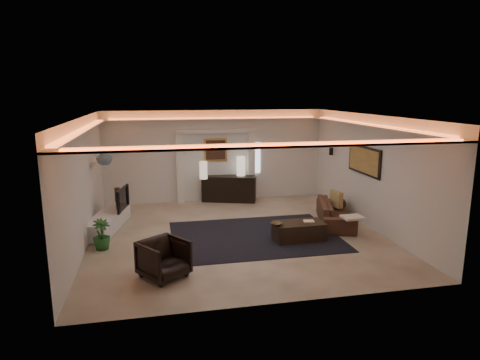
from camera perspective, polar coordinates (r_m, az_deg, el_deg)
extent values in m
plane|color=beige|center=(10.40, -0.41, -7.47)|extent=(7.00, 7.00, 0.00)
plane|color=white|center=(9.83, -0.43, 8.69)|extent=(7.00, 7.00, 0.00)
plane|color=silver|center=(13.42, -3.37, 3.30)|extent=(7.00, 0.00, 7.00)
plane|color=silver|center=(6.72, 5.48, -5.46)|extent=(7.00, 0.00, 7.00)
plane|color=silver|center=(9.95, -20.59, -0.47)|extent=(0.00, 7.00, 7.00)
plane|color=silver|center=(11.23, 17.38, 1.09)|extent=(0.00, 7.00, 7.00)
cube|color=silver|center=(9.85, -0.43, 7.06)|extent=(7.00, 7.00, 0.04)
cube|color=white|center=(13.67, 2.26, 3.05)|extent=(0.25, 0.03, 1.00)
cube|color=black|center=(10.30, 2.01, -7.65)|extent=(4.00, 3.00, 0.01)
cube|color=silver|center=(13.26, -8.21, 1.56)|extent=(0.22, 0.20, 2.20)
cube|color=silver|center=(13.59, 1.52, 1.93)|extent=(0.22, 0.20, 2.20)
cube|color=silver|center=(13.22, -3.35, 6.67)|extent=(2.52, 0.20, 0.12)
cube|color=tan|center=(13.36, -3.36, 4.13)|extent=(0.74, 0.04, 0.74)
cube|color=#4C2D1E|center=(13.33, -3.34, 4.12)|extent=(0.62, 0.02, 0.62)
cube|color=black|center=(11.43, 16.60, 2.59)|extent=(0.04, 1.64, 0.74)
cube|color=tan|center=(11.42, 16.49, 2.59)|extent=(0.02, 1.50, 0.62)
cylinder|color=black|center=(13.08, 12.33, 3.85)|extent=(0.12, 0.12, 0.22)
cube|color=silver|center=(11.27, -19.32, 2.03)|extent=(0.10, 0.55, 0.04)
cube|color=black|center=(13.43, -1.49, -1.23)|extent=(1.79, 1.02, 0.85)
cylinder|color=beige|center=(12.91, -5.02, 1.32)|extent=(0.28, 0.28, 0.54)
cylinder|color=beige|center=(13.37, 0.13, 1.73)|extent=(0.30, 0.30, 0.61)
cube|color=silver|center=(11.23, -17.57, -5.37)|extent=(1.02, 2.29, 0.42)
imported|color=black|center=(11.36, -16.18, -2.37)|extent=(1.02, 0.33, 0.58)
cylinder|color=#42271B|center=(12.17, -16.38, -1.94)|extent=(0.16, 0.16, 0.41)
imported|color=#4B636E|center=(10.99, -18.04, 3.03)|extent=(0.44, 0.44, 0.40)
imported|color=#225824|center=(9.86, -18.39, -7.08)|extent=(0.54, 0.54, 0.69)
imported|color=#53311C|center=(11.45, 12.88, -4.36)|extent=(2.23, 1.38, 0.61)
cube|color=white|center=(10.26, 15.10, -4.94)|extent=(0.50, 0.42, 0.05)
cube|color=tan|center=(11.88, 13.02, -2.55)|extent=(0.21, 0.46, 0.44)
cube|color=black|center=(10.12, 8.03, -6.93)|extent=(1.18, 0.66, 0.44)
imported|color=#463726|center=(9.76, 5.05, -6.09)|extent=(0.35, 0.35, 0.07)
cube|color=#FFE3BF|center=(10.13, 9.37, -5.65)|extent=(0.27, 0.21, 0.03)
imported|color=black|center=(8.15, -10.36, -10.54)|extent=(1.10, 1.11, 0.73)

